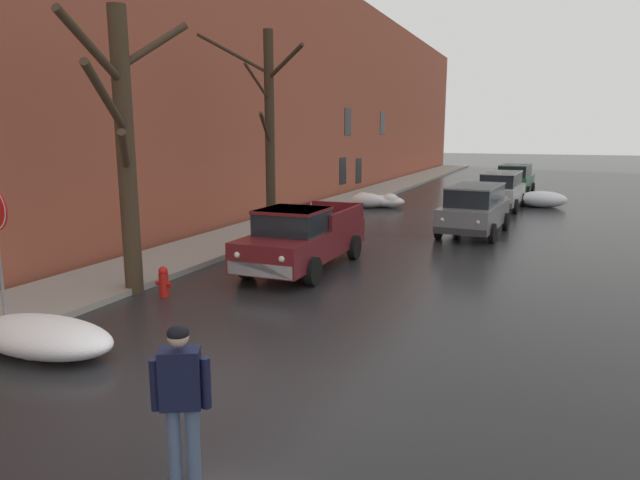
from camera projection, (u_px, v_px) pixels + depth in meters
ground_plane at (214, 390)px, 8.14m from camera, size 200.00×200.00×0.00m
left_sidewalk_slab at (321, 210)px, 26.62m from camera, size 2.64×80.00×0.15m
brick_townhouse_facade at (286, 85)px, 26.21m from camera, size 0.63×80.00×11.82m
snow_bank_near_corner_left at (386, 201)px, 28.05m from camera, size 2.14×1.20×0.73m
snow_bank_along_left_kerb at (537, 200)px, 28.65m from camera, size 2.08×1.05×0.66m
snow_bank_mid_block_left at (42, 337)px, 9.40m from camera, size 2.85×1.30×0.62m
snow_bank_near_corner_right at (541, 199)px, 28.09m from camera, size 2.35×1.30×0.82m
snow_bank_along_right_kerb at (365, 200)px, 28.01m from camera, size 1.67×1.00×0.76m
bare_tree_at_the_corner at (124, 142)px, 12.30m from camera, size 1.31×3.55×6.41m
bare_tree_second_along_sidewalk at (269, 132)px, 18.59m from camera, size 3.21×2.00×7.02m
pickup_truck_maroon_approaching_near_lane at (303, 238)px, 15.20m from camera, size 2.09×5.31×1.76m
suv_grey_parked_kerbside_close at (475, 208)px, 20.46m from camera, size 2.29×4.80×1.82m
suv_silver_parked_kerbside_mid at (501, 189)px, 27.35m from camera, size 2.23×4.72×1.82m
suv_green_parked_far_down_block at (515, 178)px, 33.62m from camera, size 2.26×4.44×1.82m
pedestrian_with_coffee at (181, 391)px, 5.83m from camera, size 0.61×0.51×1.76m
fire_hydrant at (164, 281)px, 12.71m from camera, size 0.42×0.22×0.71m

